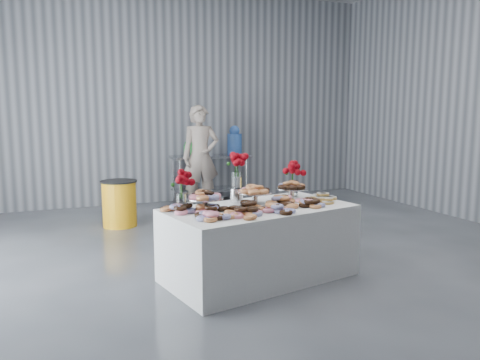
{
  "coord_description": "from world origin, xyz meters",
  "views": [
    {
      "loc": [
        -2.11,
        -4.27,
        1.72
      ],
      "look_at": [
        -0.19,
        0.48,
        0.97
      ],
      "focal_mm": 35.0,
      "sensor_mm": 36.0,
      "label": 1
    }
  ],
  "objects_px": {
    "person": "(201,157)",
    "display_table": "(259,243)",
    "water_jug": "(235,141)",
    "prep_table": "(210,170)",
    "trash_barrel": "(119,203)"
  },
  "relations": [
    {
      "from": "person",
      "to": "display_table",
      "type": "bearing_deg",
      "value": -93.63
    },
    {
      "from": "display_table",
      "to": "water_jug",
      "type": "height_order",
      "value": "water_jug"
    },
    {
      "from": "display_table",
      "to": "person",
      "type": "distance_m",
      "value": 3.75
    },
    {
      "from": "prep_table",
      "to": "water_jug",
      "type": "height_order",
      "value": "water_jug"
    },
    {
      "from": "display_table",
      "to": "prep_table",
      "type": "bearing_deg",
      "value": 78.6
    },
    {
      "from": "display_table",
      "to": "trash_barrel",
      "type": "distance_m",
      "value": 3.0
    },
    {
      "from": "display_table",
      "to": "trash_barrel",
      "type": "bearing_deg",
      "value": 110.27
    },
    {
      "from": "person",
      "to": "trash_barrel",
      "type": "xyz_separation_m",
      "value": [
        -1.55,
        -0.86,
        -0.57
      ]
    },
    {
      "from": "display_table",
      "to": "person",
      "type": "xyz_separation_m",
      "value": [
        0.51,
        3.67,
        0.54
      ]
    },
    {
      "from": "prep_table",
      "to": "trash_barrel",
      "type": "distance_m",
      "value": 2.29
    },
    {
      "from": "prep_table",
      "to": "person",
      "type": "height_order",
      "value": "person"
    },
    {
      "from": "trash_barrel",
      "to": "water_jug",
      "type": "bearing_deg",
      "value": 28.62
    },
    {
      "from": "display_table",
      "to": "trash_barrel",
      "type": "xyz_separation_m",
      "value": [
        -1.04,
        2.81,
        -0.03
      ]
    },
    {
      "from": "water_jug",
      "to": "display_table",
      "type": "bearing_deg",
      "value": -107.92
    },
    {
      "from": "prep_table",
      "to": "person",
      "type": "xyz_separation_m",
      "value": [
        -0.32,
        -0.43,
        0.3
      ]
    }
  ]
}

